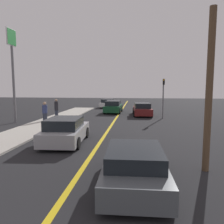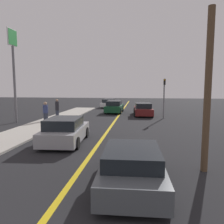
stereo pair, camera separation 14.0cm
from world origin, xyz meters
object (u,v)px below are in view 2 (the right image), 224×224
at_px(car_ahead_center, 65,131).
at_px(utility_pole, 208,92).
at_px(car_parked_left_lot, 114,107).
at_px(car_oncoming_far, 109,103).
at_px(car_near_right_lane, 132,166).
at_px(car_far_distant, 143,109).
at_px(traffic_light, 164,94).
at_px(pedestrian_mid_group, 46,112).
at_px(pedestrian_far_standing, 57,109).
at_px(roadside_sign, 13,58).

relative_size(car_ahead_center, utility_pole, 0.73).
relative_size(car_ahead_center, car_parked_left_lot, 0.93).
bearing_deg(car_oncoming_far, car_near_right_lane, -80.64).
height_order(car_near_right_lane, car_parked_left_lot, car_parked_left_lot).
height_order(car_ahead_center, car_parked_left_lot, car_parked_left_lot).
xyz_separation_m(car_far_distant, traffic_light, (1.90, -2.08, 1.68)).
distance_m(car_ahead_center, car_far_distant, 12.72).
distance_m(car_near_right_lane, pedestrian_mid_group, 13.59).
relative_size(car_oncoming_far, pedestrian_far_standing, 2.66).
distance_m(car_oncoming_far, traffic_light, 12.99).
xyz_separation_m(car_far_distant, car_oncoming_far, (-4.89, 8.87, -0.04)).
relative_size(car_near_right_lane, car_parked_left_lot, 0.90).
relative_size(car_near_right_lane, traffic_light, 1.07).
height_order(car_oncoming_far, pedestrian_far_standing, pedestrian_far_standing).
distance_m(car_ahead_center, car_parked_left_lot, 14.14).
bearing_deg(pedestrian_mid_group, traffic_light, 18.51).
relative_size(pedestrian_mid_group, pedestrian_far_standing, 0.91).
bearing_deg(car_ahead_center, traffic_light, 54.19).
distance_m(car_parked_left_lot, car_oncoming_far, 6.90).
distance_m(car_near_right_lane, pedestrian_far_standing, 14.44).
distance_m(car_near_right_lane, utility_pole, 3.71).
relative_size(car_parked_left_lot, pedestrian_far_standing, 2.47).
bearing_deg(utility_pole, car_near_right_lane, -149.65).
bearing_deg(traffic_light, car_parked_left_lot, 140.87).
distance_m(pedestrian_far_standing, utility_pole, 14.83).
relative_size(car_far_distant, traffic_light, 1.20).
bearing_deg(utility_pole, car_far_distant, 97.24).
distance_m(car_ahead_center, traffic_light, 11.81).
distance_m(car_ahead_center, pedestrian_far_standing, 8.50).
distance_m(roadside_sign, utility_pole, 15.87).
distance_m(car_oncoming_far, utility_pole, 25.11).
xyz_separation_m(car_oncoming_far, traffic_light, (6.79, -10.94, 1.72)).
bearing_deg(car_ahead_center, car_far_distant, 66.51).
bearing_deg(car_near_right_lane, car_ahead_center, 126.82).
bearing_deg(pedestrian_far_standing, car_far_distant, 28.06).
bearing_deg(pedestrian_far_standing, car_ahead_center, -66.09).
bearing_deg(car_near_right_lane, pedestrian_mid_group, 123.02).
distance_m(car_ahead_center, car_oncoming_far, 20.81).
distance_m(car_near_right_lane, car_oncoming_far, 25.90).
xyz_separation_m(car_ahead_center, car_parked_left_lot, (1.08, 14.10, 0.03)).
xyz_separation_m(car_ahead_center, car_oncoming_far, (-0.51, 20.81, -0.05)).
height_order(car_ahead_center, traffic_light, traffic_light).
xyz_separation_m(pedestrian_mid_group, utility_pole, (10.27, -9.68, 1.94)).
height_order(car_near_right_lane, utility_pole, utility_pole).
bearing_deg(car_oncoming_far, car_parked_left_lot, -76.83).
bearing_deg(car_far_distant, pedestrian_far_standing, -154.96).
xyz_separation_m(car_parked_left_lot, traffic_light, (5.20, -4.23, 1.64)).
bearing_deg(pedestrian_mid_group, pedestrian_far_standing, 68.72).
relative_size(car_parked_left_lot, car_oncoming_far, 0.93).
bearing_deg(traffic_light, car_near_right_lane, -99.76).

